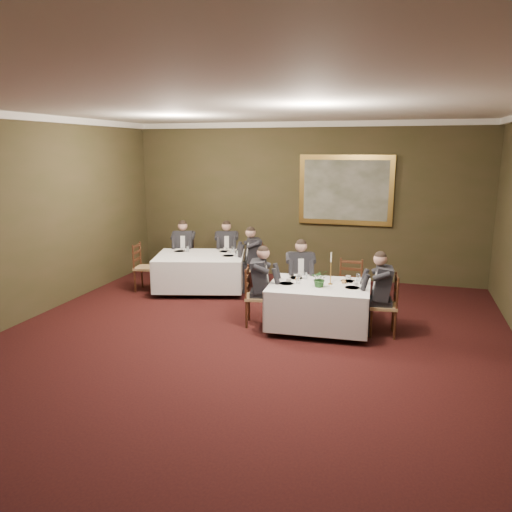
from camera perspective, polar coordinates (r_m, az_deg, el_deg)
The scene contains 25 objects.
ground at distance 7.15m, azimuth -2.72°, elevation -11.98°, with size 10.00×10.00×0.00m, color black.
ceiling at distance 6.54m, azimuth -3.05°, elevation 17.22°, with size 8.00×10.00×0.10m, color silver.
back_wall at distance 11.42m, azimuth 5.48°, elevation 6.24°, with size 8.00×0.10×3.50m, color #36341B.
crown_molding at distance 6.54m, azimuth -3.04°, elevation 16.69°, with size 8.00×10.00×0.12m.
table_main at distance 8.24m, azimuth 7.19°, elevation -5.38°, with size 1.69×1.32×0.67m.
table_second at distance 10.46m, azimuth -6.39°, elevation -1.57°, with size 2.10×1.80×0.67m.
chair_main_backleft at distance 9.13m, azimuth 5.02°, elevation -4.66°, with size 0.54×0.52×1.00m.
diner_main_backleft at distance 9.06m, azimuth 5.05°, elevation -3.29°, with size 0.51×0.57×1.35m.
chair_main_backright at distance 9.05m, azimuth 10.52°, elevation -4.97°, with size 0.46×0.44×1.00m.
chair_main_endleft at distance 8.46m, azimuth 0.19°, elevation -6.00°, with size 0.50×0.51×1.00m.
diner_main_endleft at distance 8.39m, azimuth 0.27°, elevation -4.52°, with size 0.55×0.48×1.35m.
chair_main_endright at distance 8.25m, azimuth 14.32°, elevation -6.86°, with size 0.46×0.48×1.00m.
diner_main_endright at distance 8.18m, azimuth 14.32°, elevation -5.34°, with size 0.52×0.45×1.35m.
chair_sec_backleft at distance 11.46m, azimuth -8.17°, elevation -1.24°, with size 0.54×0.52×1.00m.
diner_sec_backleft at distance 11.40m, azimuth -8.21°, elevation -0.14°, with size 0.52×0.57×1.35m.
chair_sec_backright at distance 11.34m, azimuth -3.32°, elevation -1.28°, with size 0.55×0.54×1.00m.
diner_sec_backright at distance 11.28m, azimuth -3.34°, elevation -0.17°, with size 0.53×0.58×1.35m.
chair_sec_endright at distance 10.41m, azimuth -0.10°, elevation -2.49°, with size 0.57×0.58×1.00m.
diner_sec_endright at distance 10.35m, azimuth -0.17°, elevation -1.27°, with size 0.61×0.57×1.35m.
chair_sec_endleft at distance 10.71m, azimuth -12.46°, elevation -2.36°, with size 0.47×0.49×1.00m.
centerpiece at distance 7.99m, azimuth 7.32°, elevation -2.47°, with size 0.27×0.23×0.30m, color #2D5926.
candlestick at distance 8.16m, azimuth 8.53°, elevation -1.85°, with size 0.08×0.08×0.54m.
place_setting_table_main at distance 8.54m, azimuth 4.98°, elevation -2.29°, with size 0.33×0.31×0.14m.
place_setting_table_second at distance 10.82m, azimuth -8.41°, elevation 0.73°, with size 0.33×0.31×0.14m.
painting at distance 11.19m, azimuth 10.22°, elevation 7.42°, with size 2.05×0.09×1.53m.
Camera 1 is at (2.16, -6.15, 2.93)m, focal length 35.00 mm.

